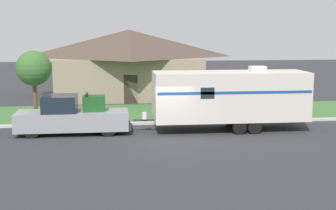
# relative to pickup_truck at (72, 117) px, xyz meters

# --- Properties ---
(ground_plane) EXTENTS (120.00, 120.00, 0.00)m
(ground_plane) POSITION_rel_pickup_truck_xyz_m (4.75, -1.79, -0.88)
(ground_plane) COLOR #2D2D33
(curb_strip) EXTENTS (80.00, 0.30, 0.14)m
(curb_strip) POSITION_rel_pickup_truck_xyz_m (4.75, 1.96, -0.81)
(curb_strip) COLOR beige
(curb_strip) RESTS_ON ground_plane
(lawn_strip) EXTENTS (80.00, 7.00, 0.03)m
(lawn_strip) POSITION_rel_pickup_truck_xyz_m (4.75, 5.61, -0.86)
(lawn_strip) COLOR #3D6B33
(lawn_strip) RESTS_ON ground_plane
(house_across_street) EXTENTS (11.86, 8.62, 5.32)m
(house_across_street) POSITION_rel_pickup_truck_xyz_m (3.33, 13.67, 1.88)
(house_across_street) COLOR gray
(house_across_street) RESTS_ON ground_plane
(pickup_truck) EXTENTS (5.77, 1.93, 2.08)m
(pickup_truck) POSITION_rel_pickup_truck_xyz_m (0.00, 0.00, 0.00)
(pickup_truck) COLOR black
(pickup_truck) RESTS_ON ground_plane
(travel_trailer) EXTENTS (9.16, 2.46, 3.38)m
(travel_trailer) POSITION_rel_pickup_truck_xyz_m (8.26, -0.00, 0.95)
(travel_trailer) COLOR black
(travel_trailer) RESTS_ON ground_plane
(mailbox) EXTENTS (0.48, 0.20, 1.23)m
(mailbox) POSITION_rel_pickup_truck_xyz_m (11.26, 2.70, 0.07)
(mailbox) COLOR brown
(mailbox) RESTS_ON ground_plane
(tree_in_yard) EXTENTS (2.04, 2.04, 4.10)m
(tree_in_yard) POSITION_rel_pickup_truck_xyz_m (-2.44, 3.90, 2.17)
(tree_in_yard) COLOR brown
(tree_in_yard) RESTS_ON ground_plane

